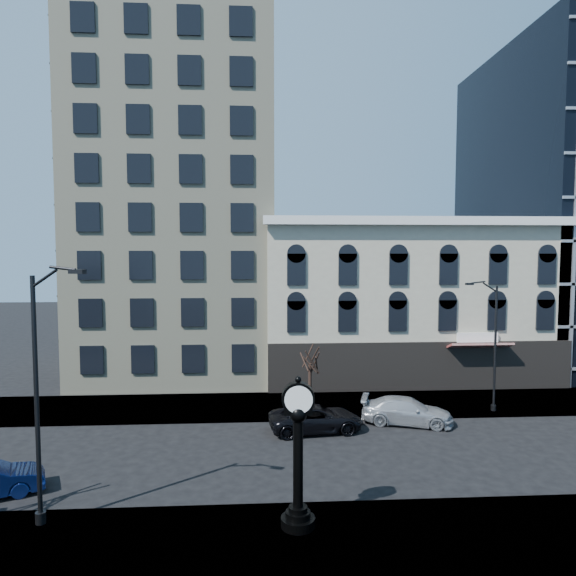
{
  "coord_description": "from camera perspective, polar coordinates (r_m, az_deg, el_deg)",
  "views": [
    {
      "loc": [
        0.27,
        -24.59,
        10.03
      ],
      "look_at": [
        2.0,
        4.0,
        8.0
      ],
      "focal_mm": 32.0,
      "sensor_mm": 36.0,
      "label": 1
    }
  ],
  "objects": [
    {
      "name": "ground",
      "position": [
        26.56,
        -3.99,
        -18.14
      ],
      "size": [
        160.0,
        160.0,
        0.0
      ],
      "primitive_type": "plane",
      "color": "black",
      "rests_on": "ground"
    },
    {
      "name": "sidewalk_far",
      "position": [
        34.09,
        -3.86,
        -12.96
      ],
      "size": [
        160.0,
        6.0,
        0.12
      ],
      "primitive_type": "cube",
      "color": "gray",
      "rests_on": "ground"
    },
    {
      "name": "sidewalk_near",
      "position": [
        19.36,
        -4.23,
        -26.95
      ],
      "size": [
        160.0,
        6.0,
        0.12
      ],
      "primitive_type": "cube",
      "color": "gray",
      "rests_on": "ground"
    },
    {
      "name": "cream_tower",
      "position": [
        44.91,
        -12.02,
        15.9
      ],
      "size": [
        15.9,
        15.4,
        42.5
      ],
      "color": "beige",
      "rests_on": "ground"
    },
    {
      "name": "victorian_row",
      "position": [
        42.34,
        12.65,
        -1.51
      ],
      "size": [
        22.6,
        11.19,
        12.5
      ],
      "color": "beige",
      "rests_on": "ground"
    },
    {
      "name": "street_clock",
      "position": [
        19.35,
        1.13,
        -18.49
      ],
      "size": [
        1.25,
        1.25,
        5.51
      ],
      "rotation": [
        0.0,
        0.0,
        -0.06
      ],
      "color": "black",
      "rests_on": "sidewalk_near"
    },
    {
      "name": "street_lamp_near",
      "position": [
        19.92,
        -24.9,
        -4.01
      ],
      "size": [
        2.38,
        1.09,
        9.6
      ],
      "rotation": [
        0.0,
        0.0,
        -0.35
      ],
      "color": "black",
      "rests_on": "sidewalk_near"
    },
    {
      "name": "street_lamp_far",
      "position": [
        33.8,
        21.3,
        -2.44
      ],
      "size": [
        2.13,
        0.61,
        8.28
      ],
      "rotation": [
        0.0,
        0.0,
        3.32
      ],
      "color": "black",
      "rests_on": "sidewalk_far"
    },
    {
      "name": "bare_tree_far",
      "position": [
        33.01,
        2.47,
        -7.36
      ],
      "size": [
        2.61,
        2.61,
        4.48
      ],
      "color": "#301F18",
      "rests_on": "sidewalk_far"
    },
    {
      "name": "car_far_a",
      "position": [
        29.6,
        3.14,
        -14.26
      ],
      "size": [
        5.51,
        3.05,
        1.46
      ],
      "primitive_type": "imported",
      "rotation": [
        0.0,
        0.0,
        1.69
      ],
      "color": "black",
      "rests_on": "ground"
    },
    {
      "name": "car_far_b",
      "position": [
        31.51,
        13.07,
        -13.16
      ],
      "size": [
        5.62,
        3.53,
        1.52
      ],
      "primitive_type": "imported",
      "rotation": [
        0.0,
        0.0,
        1.28
      ],
      "color": "#A5A8AD",
      "rests_on": "ground"
    }
  ]
}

